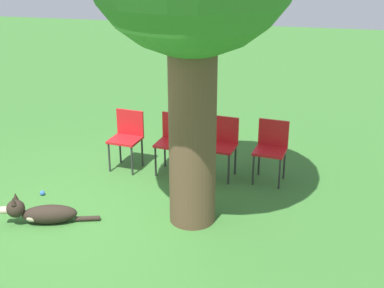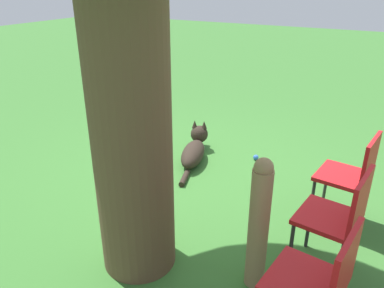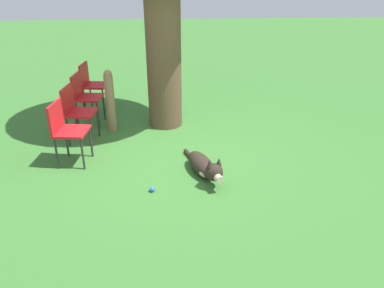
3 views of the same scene
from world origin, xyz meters
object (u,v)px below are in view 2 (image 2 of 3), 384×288
dog (195,149)px  fence_post (259,224)px  red_chair_2 (319,280)px  red_chair_0 (353,173)px  tennis_ball (256,157)px  red_chair_1 (339,215)px

dog → fence_post: (-1.39, 1.62, 0.39)m
dog → red_chair_2: 2.74m
dog → red_chair_0: size_ratio=1.33×
fence_post → red_chair_2: 0.59m
red_chair_2 → tennis_ball: size_ratio=13.07×
red_chair_1 → fence_post: bearing=46.2°
red_chair_1 → red_chair_2: (-0.01, 0.72, 0.00)m
fence_post → tennis_ball: size_ratio=15.31×
red_chair_2 → tennis_ball: (1.18, -2.31, -0.50)m
red_chair_0 → red_chair_2: bearing=97.9°
tennis_ball → red_chair_1: bearing=126.6°
dog → red_chair_1: red_chair_1 is taller
dog → red_chair_2: (-1.87, 1.97, 0.40)m
fence_post → red_chair_2: bearing=144.5°
red_chair_0 → tennis_ball: red_chair_0 is taller
red_chair_2 → tennis_ball: red_chair_2 is taller
dog → red_chair_0: (-1.86, 0.52, 0.40)m
dog → red_chair_1: size_ratio=1.33×
fence_post → red_chair_0: (-0.47, -1.11, 0.01)m
red_chair_0 → red_chair_1: size_ratio=1.00×
red_chair_0 → tennis_ball: (1.17, -0.86, -0.50)m
dog → red_chair_0: red_chair_0 is taller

